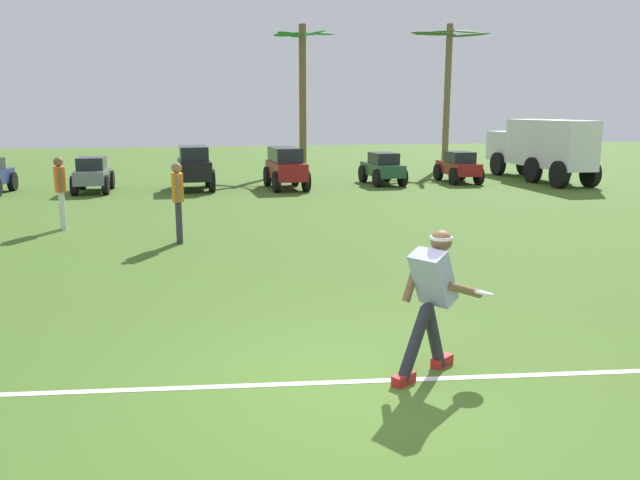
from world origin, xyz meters
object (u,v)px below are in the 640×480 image
parked_car_slot_c (93,174)px  parked_car_slot_d (194,167)px  parked_car_slot_g (458,167)px  frisbee_thrower (432,295)px  frisbee_in_flight (480,292)px  palm_tree_right_of_centre (448,78)px  teammate_near_sideline (178,195)px  box_truck (540,147)px  palm_tree_left_of_centre (303,84)px  teammate_midfield (60,186)px  parked_car_slot_e (286,167)px  parked_car_slot_f (383,168)px

parked_car_slot_c → parked_car_slot_d: bearing=-0.9°
parked_car_slot_g → frisbee_thrower: bearing=-115.2°
frisbee_in_flight → parked_car_slot_d: bearing=99.7°
palm_tree_right_of_centre → teammate_near_sideline: bearing=-128.9°
parked_car_slot_g → box_truck: bearing=-0.9°
teammate_near_sideline → parked_car_slot_c: teammate_near_sideline is taller
palm_tree_left_of_centre → frisbee_thrower: bearing=-97.2°
frisbee_thrower → box_truck: size_ratio=0.24×
teammate_midfield → parked_car_slot_d: teammate_midfield is taller
frisbee_in_flight → parked_car_slot_d: 15.30m
teammate_near_sideline → parked_car_slot_e: (3.37, 8.08, -0.22)m
frisbee_in_flight → parked_car_slot_g: bearing=66.3°
frisbee_in_flight → teammate_midfield: size_ratio=0.22×
frisbee_thrower → palm_tree_left_of_centre: bearing=82.8°
parked_car_slot_c → frisbee_in_flight: bearing=-69.3°
parked_car_slot_g → palm_tree_left_of_centre: (-4.51, 5.99, 3.05)m
palm_tree_left_of_centre → palm_tree_right_of_centre: palm_tree_right_of_centre is taller
parked_car_slot_e → palm_tree_right_of_centre: palm_tree_right_of_centre is taller
frisbee_in_flight → parked_car_slot_f: size_ratio=0.16×
parked_car_slot_c → parked_car_slot_e: size_ratio=0.90×
parked_car_slot_g → parked_car_slot_e: bearing=-175.8°
parked_car_slot_c → palm_tree_right_of_centre: palm_tree_right_of_centre is taller
parked_car_slot_e → palm_tree_right_of_centre: bearing=37.6°
parked_car_slot_c → parked_car_slot_d: 3.14m
frisbee_thrower → frisbee_in_flight: frisbee_thrower is taller
palm_tree_right_of_centre → parked_car_slot_e: bearing=-142.4°
parked_car_slot_f → box_truck: bearing=-0.7°
teammate_near_sideline → parked_car_slot_c: (-2.71, 8.45, -0.38)m
parked_car_slot_d → parked_car_slot_f: (6.43, 0.16, -0.18)m
teammate_midfield → palm_tree_right_of_centre: size_ratio=0.25×
frisbee_thrower → frisbee_in_flight: (0.55, 0.11, -0.04)m
frisbee_thrower → teammate_near_sideline: teammate_near_sideline is taller
box_truck → palm_tree_left_of_centre: 10.04m
box_truck → palm_tree_right_of_centre: 6.68m
teammate_midfield → palm_tree_left_of_centre: bearing=58.7°
teammate_midfield → parked_car_slot_d: (2.90, 6.43, -0.20)m
frisbee_thrower → parked_car_slot_f: bearing=74.0°
teammate_near_sideline → palm_tree_left_of_centre: 15.65m
frisbee_thrower → parked_car_slot_d: (-2.03, 15.19, -0.05)m
teammate_near_sideline → parked_car_slot_g: (9.67, 8.54, -0.38)m
parked_car_slot_f → parked_car_slot_g: size_ratio=1.00×
parked_car_slot_c → parked_car_slot_f: bearing=0.7°
parked_car_slot_c → parked_car_slot_f: same height
parked_car_slot_d → parked_car_slot_c: bearing=179.1°
parked_car_slot_e → parked_car_slot_g: 6.32m
frisbee_thrower → parked_car_slot_f: (4.40, 15.35, -0.23)m
frisbee_in_flight → box_truck: 18.07m
frisbee_in_flight → parked_car_slot_c: bearing=110.7°
parked_car_slot_f → palm_tree_right_of_centre: palm_tree_right_of_centre is taller
parked_car_slot_d → parked_car_slot_g: bearing=0.8°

